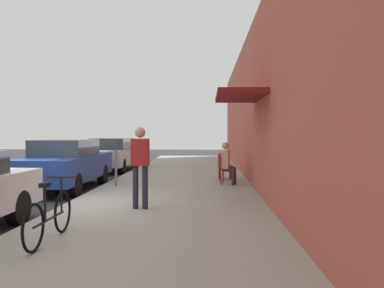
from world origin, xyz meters
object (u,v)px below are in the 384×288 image
(parked_car_2, at_px, (111,154))
(seated_patron_0, at_px, (227,162))
(cafe_chair_2, at_px, (223,164))
(pedestrian_standing, at_px, (140,161))
(parked_car_1, at_px, (64,164))
(cafe_chair_1, at_px, (224,165))
(cafe_chair_0, at_px, (225,168))
(parking_meter, at_px, (116,160))
(bicycle_0, at_px, (49,217))

(parked_car_2, xyz_separation_m, seated_patron_0, (4.89, -5.25, 0.07))
(parked_car_2, distance_m, cafe_chair_2, 6.10)
(pedestrian_standing, bearing_deg, parked_car_1, 129.82)
(seated_patron_0, height_order, cafe_chair_1, seated_patron_0)
(cafe_chair_2, bearing_deg, cafe_chair_1, -89.64)
(parked_car_2, xyz_separation_m, cafe_chair_0, (4.83, -5.24, -0.12))
(cafe_chair_0, distance_m, pedestrian_standing, 4.37)
(parking_meter, relative_size, seated_patron_0, 1.02)
(parked_car_2, distance_m, cafe_chair_1, 6.46)
(pedestrian_standing, bearing_deg, bicycle_0, -109.67)
(parked_car_1, height_order, cafe_chair_1, parked_car_1)
(bicycle_0, relative_size, seated_patron_0, 1.33)
(bicycle_0, distance_m, cafe_chair_2, 8.39)
(parked_car_2, relative_size, seated_patron_0, 3.41)
(bicycle_0, bearing_deg, parking_meter, 94.22)
(pedestrian_standing, bearing_deg, cafe_chair_2, 70.22)
(bicycle_0, xyz_separation_m, cafe_chair_2, (2.83, 7.90, 0.14))
(parked_car_2, bearing_deg, parked_car_1, -90.00)
(parking_meter, xyz_separation_m, cafe_chair_2, (3.28, 1.91, -0.26))
(cafe_chair_0, relative_size, cafe_chair_1, 1.00)
(parked_car_2, xyz_separation_m, parking_meter, (1.55, -5.64, 0.14))
(cafe_chair_0, bearing_deg, parking_meter, -172.95)
(parking_meter, xyz_separation_m, pedestrian_standing, (1.34, -3.48, 0.23))
(cafe_chair_0, bearing_deg, seated_patron_0, -11.53)
(parked_car_1, relative_size, pedestrian_standing, 2.59)
(cafe_chair_0, height_order, cafe_chair_1, same)
(parking_meter, relative_size, pedestrian_standing, 0.78)
(cafe_chair_2, bearing_deg, parked_car_2, 142.25)
(cafe_chair_1, relative_size, cafe_chair_2, 1.00)
(cafe_chair_0, bearing_deg, cafe_chair_1, 89.84)
(parked_car_2, bearing_deg, cafe_chair_0, -47.34)
(seated_patron_0, bearing_deg, pedestrian_standing, -117.27)
(parking_meter, distance_m, bicycle_0, 6.02)
(bicycle_0, xyz_separation_m, cafe_chair_0, (2.83, 6.39, 0.14))
(pedestrian_standing, bearing_deg, parking_meter, 111.01)
(parking_meter, bearing_deg, parked_car_1, -179.27)
(parked_car_2, xyz_separation_m, pedestrian_standing, (2.89, -9.13, 0.37))
(cafe_chair_1, height_order, cafe_chair_2, same)
(seated_patron_0, distance_m, cafe_chair_1, 0.99)
(parked_car_2, height_order, bicycle_0, parked_car_2)
(parked_car_1, xyz_separation_m, cafe_chair_1, (4.83, 1.38, -0.14))
(parked_car_2, relative_size, cafe_chair_0, 5.06)
(parking_meter, bearing_deg, cafe_chair_0, 7.05)
(parked_car_1, xyz_separation_m, bicycle_0, (1.99, -5.97, -0.29))
(cafe_chair_2, bearing_deg, cafe_chair_0, -89.97)
(parked_car_1, xyz_separation_m, parking_meter, (1.55, 0.02, 0.12))
(cafe_chair_0, xyz_separation_m, cafe_chair_1, (0.00, 0.95, 0.00))
(bicycle_0, distance_m, seated_patron_0, 7.02)
(parked_car_1, bearing_deg, bicycle_0, -71.55)
(parked_car_1, height_order, cafe_chair_0, parked_car_1)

